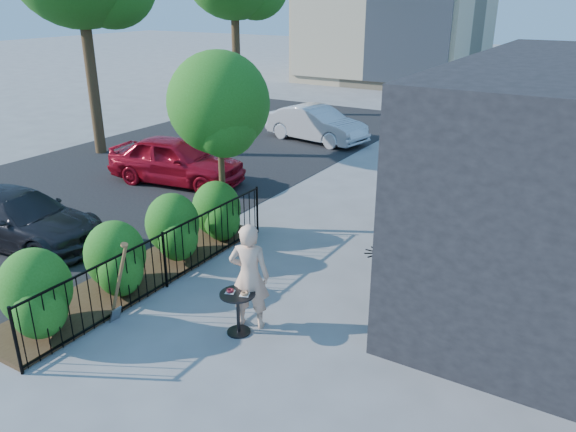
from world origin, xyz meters
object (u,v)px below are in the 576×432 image
Objects in this scene: woman at (249,276)px; cafe_table at (238,306)px; car_silver at (316,124)px; patio_tree at (220,110)px; car_darkgrey at (18,218)px; shovel at (118,287)px; car_red at (176,160)px.

cafe_table is at bearing 60.94° from woman.
woman is 0.46× the size of car_silver.
patio_tree is 0.98× the size of car_darkgrey.
woman is 2.12m from shovel.
car_silver is (-5.02, 11.50, -0.25)m from woman.
car_darkgrey is at bearing -175.78° from car_silver.
patio_tree is 4.39m from car_red.
cafe_table is 0.19× the size of car_darkgrey.
woman is (0.04, 0.28, 0.40)m from cafe_table.
car_silver is at bearing -12.78° from car_darkgrey.
woman reaches higher than car_silver.
woman is 12.55m from car_silver.
woman is 0.45× the size of car_red.
woman reaches higher than cafe_table.
cafe_table is at bearing -147.34° from car_silver.
car_darkgrey is at bearing 176.20° from cafe_table.
car_red is (-6.06, 5.08, -0.22)m from woman.
patio_tree is 4.92m from car_darkgrey.
car_red is 0.99× the size of car_darkgrey.
car_darkgrey is (-1.10, -11.38, -0.06)m from car_silver.
patio_tree is at bearing -155.59° from car_silver.
woman is at bearing -137.99° from car_red.
cafe_table is 0.19× the size of car_red.
patio_tree is at bearing -56.16° from car_darkgrey.
woman is at bearing -98.42° from car_darkgrey.
car_silver reaches higher than car_darkgrey.
car_silver is (-4.98, 11.78, 0.15)m from cafe_table.
cafe_table is 1.95m from shovel.
car_red is (-6.02, 5.36, 0.18)m from cafe_table.
patio_tree is at bearing 103.47° from shovel.
woman reaches higher than shovel.
car_silver is at bearing -17.21° from car_red.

